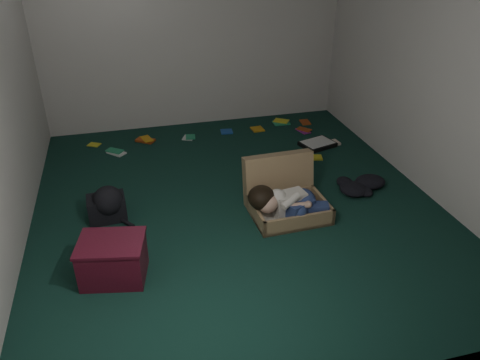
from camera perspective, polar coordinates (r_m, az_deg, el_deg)
name	(u,v)px	position (r m, az deg, el deg)	size (l,w,h in m)	color
floor	(236,203)	(4.81, -0.45, -2.80)	(4.50, 4.50, 0.00)	#113329
wall_back	(193,29)	(6.41, -5.70, 17.81)	(4.50, 4.50, 0.00)	silver
wall_front	(349,213)	(2.34, 13.15, -3.92)	(4.50, 4.50, 0.00)	silver
wall_right	(432,64)	(5.12, 22.36, 12.94)	(4.50, 4.50, 0.00)	silver
suitcase	(285,196)	(4.64, 5.47, -1.94)	(0.74, 0.72, 0.53)	#9E7F57
person	(287,202)	(4.46, 5.75, -2.70)	(0.78, 0.37, 0.33)	beige
maroon_bin	(113,259)	(3.91, -15.22, -9.32)	(0.58, 0.50, 0.35)	#521021
backpack	(107,207)	(4.68, -15.92, -3.18)	(0.44, 0.35, 0.26)	black
clothing_pile	(360,184)	(5.18, 14.39, -0.47)	(0.41, 0.34, 0.13)	black
paper_tray	(317,144)	(6.10, 9.43, 4.36)	(0.48, 0.41, 0.06)	black
book_scatter	(234,137)	(6.27, -0.69, 5.27)	(3.17, 1.35, 0.02)	yellow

